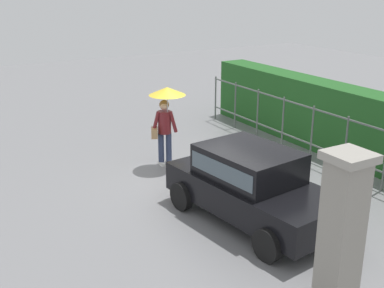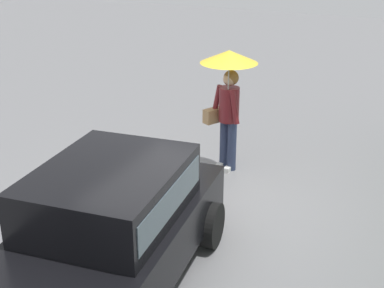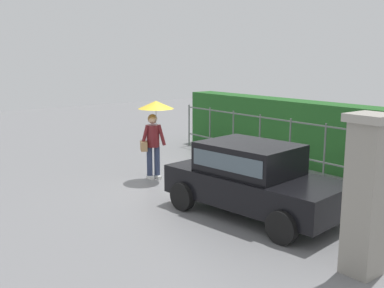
# 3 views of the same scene
# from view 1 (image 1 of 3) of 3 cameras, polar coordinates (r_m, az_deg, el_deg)

# --- Properties ---
(ground_plane) EXTENTS (40.00, 40.00, 0.00)m
(ground_plane) POSITION_cam_1_polar(r_m,az_deg,el_deg) (11.60, 1.94, -4.85)
(ground_plane) COLOR slate
(car) EXTENTS (3.89, 2.22, 1.48)m
(car) POSITION_cam_1_polar(r_m,az_deg,el_deg) (9.79, 6.87, -4.45)
(car) COLOR black
(car) RESTS_ON ground
(pedestrian) EXTENTS (0.93, 0.93, 2.08)m
(pedestrian) POSITION_cam_1_polar(r_m,az_deg,el_deg) (12.40, -3.10, 4.10)
(pedestrian) COLOR #2D3856
(pedestrian) RESTS_ON ground
(gate_pillar) EXTENTS (0.60, 0.60, 2.42)m
(gate_pillar) POSITION_cam_1_polar(r_m,az_deg,el_deg) (7.35, 17.01, -9.64)
(gate_pillar) COLOR gray
(gate_pillar) RESTS_ON ground
(fence_section) EXTENTS (9.43, 0.05, 1.50)m
(fence_section) POSITION_cam_1_polar(r_m,az_deg,el_deg) (13.30, 13.80, 1.50)
(fence_section) COLOR #59605B
(fence_section) RESTS_ON ground
(hedge_row) EXTENTS (10.38, 0.90, 1.90)m
(hedge_row) POSITION_cam_1_polar(r_m,az_deg,el_deg) (13.96, 16.80, 2.58)
(hedge_row) COLOR #235B23
(hedge_row) RESTS_ON ground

